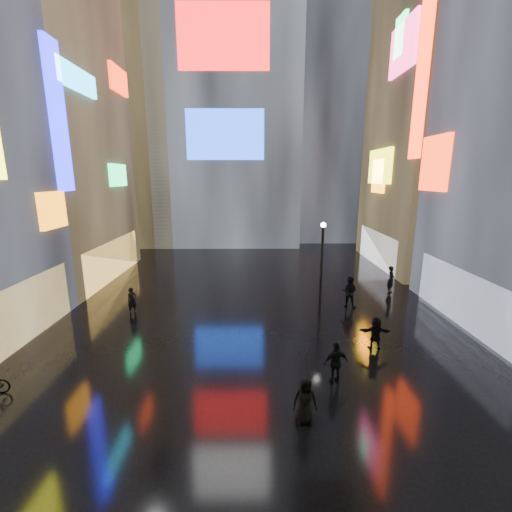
{
  "coord_description": "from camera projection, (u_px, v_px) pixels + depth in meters",
  "views": [
    {
      "loc": [
        -0.09,
        -0.11,
        7.83
      ],
      "look_at": [
        0.0,
        12.0,
        5.0
      ],
      "focal_mm": 24.0,
      "sensor_mm": 36.0,
      "label": 1
    }
  ],
  "objects": [
    {
      "name": "ground",
      "position": [
        255.0,
        305.0,
        21.36
      ],
      "size": [
        140.0,
        140.0,
        0.0
      ],
      "primitive_type": "plane",
      "color": "black",
      "rests_on": "ground"
    },
    {
      "name": "building_left_far",
      "position": [
        33.0,
        131.0,
        24.6
      ],
      "size": [
        10.28,
        12.0,
        22.0
      ],
      "color": "black",
      "rests_on": "ground"
    },
    {
      "name": "building_right_far",
      "position": [
        449.0,
        99.0,
        28.03
      ],
      "size": [
        10.28,
        12.0,
        28.0
      ],
      "color": "black",
      "rests_on": "ground"
    },
    {
      "name": "tower_main",
      "position": [
        228.0,
        61.0,
        39.91
      ],
      "size": [
        16.0,
        14.2,
        42.0
      ],
      "color": "black",
      "rests_on": "ground"
    },
    {
      "name": "tower_flank_right",
      "position": [
        326.0,
        101.0,
        42.88
      ],
      "size": [
        12.0,
        12.0,
        34.0
      ],
      "primitive_type": "cube",
      "color": "black",
      "rests_on": "ground"
    },
    {
      "name": "tower_flank_left",
      "position": [
        134.0,
        131.0,
        39.73
      ],
      "size": [
        10.0,
        10.0,
        26.0
      ],
      "primitive_type": "cube",
      "color": "black",
      "rests_on": "ground"
    },
    {
      "name": "lamp_far",
      "position": [
        322.0,
        260.0,
        20.47
      ],
      "size": [
        0.3,
        0.3,
        5.2
      ],
      "color": "black",
      "rests_on": "ground"
    },
    {
      "name": "pedestrian_3",
      "position": [
        336.0,
        363.0,
        13.16
      ],
      "size": [
        1.04,
        0.59,
        1.67
      ],
      "primitive_type": "imported",
      "rotation": [
        0.0,
        0.0,
        3.34
      ],
      "color": "black",
      "rests_on": "ground"
    },
    {
      "name": "pedestrian_4",
      "position": [
        305.0,
        400.0,
        11.0
      ],
      "size": [
        0.8,
        0.53,
        1.61
      ],
      "primitive_type": "imported",
      "rotation": [
        0.0,
        0.0,
        0.02
      ],
      "color": "black",
      "rests_on": "ground"
    },
    {
      "name": "pedestrian_5",
      "position": [
        376.0,
        333.0,
        15.75
      ],
      "size": [
        1.47,
        0.55,
        1.55
      ],
      "primitive_type": "imported",
      "rotation": [
        0.0,
        0.0,
        3.08
      ],
      "color": "black",
      "rests_on": "ground"
    },
    {
      "name": "pedestrian_6",
      "position": [
        132.0,
        301.0,
        19.93
      ],
      "size": [
        0.66,
        0.65,
        1.53
      ],
      "primitive_type": "imported",
      "rotation": [
        0.0,
        0.0,
        0.75
      ],
      "color": "black",
      "rests_on": "ground"
    },
    {
      "name": "pedestrian_7",
      "position": [
        349.0,
        292.0,
        20.86
      ],
      "size": [
        1.15,
        1.06,
        1.92
      ],
      "primitive_type": "imported",
      "rotation": [
        0.0,
        0.0,
        2.7
      ],
      "color": "black",
      "rests_on": "ground"
    },
    {
      "name": "umbrella_2",
      "position": [
        306.0,
        365.0,
        10.71
      ],
      "size": [
        1.13,
        1.15,
        0.93
      ],
      "primitive_type": "imported",
      "rotation": [
        0.0,
        0.0,
        3.01
      ],
      "color": "black",
      "rests_on": "pedestrian_4"
    },
    {
      "name": "pedestrian_8",
      "position": [
        391.0,
        280.0,
        23.37
      ],
      "size": [
        0.77,
        0.82,
        1.88
      ],
      "primitive_type": "imported",
      "rotation": [
        0.0,
        0.0,
        0.93
      ],
      "color": "black",
      "rests_on": "ground"
    }
  ]
}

